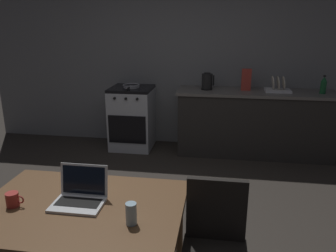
{
  "coord_description": "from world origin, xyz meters",
  "views": [
    {
      "loc": [
        0.69,
        -2.51,
        1.83
      ],
      "look_at": [
        0.19,
        0.71,
        0.82
      ],
      "focal_mm": 36.3,
      "sensor_mm": 36.0,
      "label": 1
    }
  ],
  "objects_px": {
    "dining_table": "(81,215)",
    "chair": "(215,242)",
    "frying_pan": "(131,86)",
    "coffee_mug": "(13,200)",
    "drinking_glass": "(131,214)",
    "stove_oven": "(132,118)",
    "electric_kettle": "(207,82)",
    "bottle": "(324,85)",
    "cereal_box": "(246,80)",
    "dish_rack": "(278,88)",
    "laptop": "(80,196)"
  },
  "relations": [
    {
      "from": "dining_table",
      "to": "chair",
      "type": "distance_m",
      "value": 0.86
    },
    {
      "from": "cereal_box",
      "to": "drinking_glass",
      "type": "bearing_deg",
      "value": -104.87
    },
    {
      "from": "laptop",
      "to": "drinking_glass",
      "type": "bearing_deg",
      "value": -30.97
    },
    {
      "from": "dish_rack",
      "to": "laptop",
      "type": "bearing_deg",
      "value": -119.39
    },
    {
      "from": "chair",
      "to": "drinking_glass",
      "type": "relative_size",
      "value": 6.86
    },
    {
      "from": "stove_oven",
      "to": "bottle",
      "type": "bearing_deg",
      "value": -1.04
    },
    {
      "from": "chair",
      "to": "coffee_mug",
      "type": "relative_size",
      "value": 7.59
    },
    {
      "from": "frying_pan",
      "to": "cereal_box",
      "type": "distance_m",
      "value": 1.62
    },
    {
      "from": "stove_oven",
      "to": "bottle",
      "type": "height_order",
      "value": "bottle"
    },
    {
      "from": "laptop",
      "to": "bottle",
      "type": "height_order",
      "value": "bottle"
    },
    {
      "from": "dining_table",
      "to": "cereal_box",
      "type": "relative_size",
      "value": 4.35
    },
    {
      "from": "chair",
      "to": "dining_table",
      "type": "bearing_deg",
      "value": 175.29
    },
    {
      "from": "frying_pan",
      "to": "coffee_mug",
      "type": "xyz_separation_m",
      "value": [
        0.01,
        -2.97,
        -0.18
      ]
    },
    {
      "from": "bottle",
      "to": "drinking_glass",
      "type": "bearing_deg",
      "value": -120.92
    },
    {
      "from": "coffee_mug",
      "to": "drinking_glass",
      "type": "relative_size",
      "value": 0.9
    },
    {
      "from": "electric_kettle",
      "to": "cereal_box",
      "type": "bearing_deg",
      "value": 2.15
    },
    {
      "from": "chair",
      "to": "coffee_mug",
      "type": "height_order",
      "value": "chair"
    },
    {
      "from": "stove_oven",
      "to": "chair",
      "type": "bearing_deg",
      "value": -66.21
    },
    {
      "from": "dining_table",
      "to": "laptop",
      "type": "bearing_deg",
      "value": 111.31
    },
    {
      "from": "drinking_glass",
      "to": "dish_rack",
      "type": "relative_size",
      "value": 0.39
    },
    {
      "from": "stove_oven",
      "to": "chair",
      "type": "xyz_separation_m",
      "value": [
        1.28,
        -2.91,
        0.06
      ]
    },
    {
      "from": "electric_kettle",
      "to": "drinking_glass",
      "type": "bearing_deg",
      "value": -95.36
    },
    {
      "from": "dining_table",
      "to": "coffee_mug",
      "type": "distance_m",
      "value": 0.43
    },
    {
      "from": "stove_oven",
      "to": "bottle",
      "type": "distance_m",
      "value": 2.68
    },
    {
      "from": "stove_oven",
      "to": "dish_rack",
      "type": "xyz_separation_m",
      "value": [
        2.05,
        0.0,
        0.5
      ]
    },
    {
      "from": "electric_kettle",
      "to": "frying_pan",
      "type": "xyz_separation_m",
      "value": [
        -1.08,
        -0.03,
        -0.09
      ]
    },
    {
      "from": "electric_kettle",
      "to": "dish_rack",
      "type": "xyz_separation_m",
      "value": [
        0.96,
        0.0,
        -0.07
      ]
    },
    {
      "from": "dining_table",
      "to": "laptop",
      "type": "height_order",
      "value": "laptop"
    },
    {
      "from": "chair",
      "to": "electric_kettle",
      "type": "distance_m",
      "value": 2.96
    },
    {
      "from": "drinking_glass",
      "to": "frying_pan",
      "type": "bearing_deg",
      "value": 104.62
    },
    {
      "from": "laptop",
      "to": "electric_kettle",
      "type": "distance_m",
      "value": 2.99
    },
    {
      "from": "chair",
      "to": "coffee_mug",
      "type": "xyz_separation_m",
      "value": [
        -1.26,
        -0.09,
        0.24
      ]
    },
    {
      "from": "stove_oven",
      "to": "electric_kettle",
      "type": "distance_m",
      "value": 1.23
    },
    {
      "from": "electric_kettle",
      "to": "bottle",
      "type": "height_order",
      "value": "bottle"
    },
    {
      "from": "dining_table",
      "to": "chair",
      "type": "bearing_deg",
      "value": 2.12
    },
    {
      "from": "electric_kettle",
      "to": "frying_pan",
      "type": "height_order",
      "value": "electric_kettle"
    },
    {
      "from": "cereal_box",
      "to": "bottle",
      "type": "bearing_deg",
      "value": -4.04
    },
    {
      "from": "dining_table",
      "to": "dish_rack",
      "type": "relative_size",
      "value": 3.8
    },
    {
      "from": "frying_pan",
      "to": "dish_rack",
      "type": "distance_m",
      "value": 2.04
    },
    {
      "from": "bottle",
      "to": "frying_pan",
      "type": "relative_size",
      "value": 0.58
    },
    {
      "from": "frying_pan",
      "to": "dining_table",
      "type": "bearing_deg",
      "value": -81.67
    },
    {
      "from": "dining_table",
      "to": "coffee_mug",
      "type": "relative_size",
      "value": 10.9
    },
    {
      "from": "coffee_mug",
      "to": "drinking_glass",
      "type": "bearing_deg",
      "value": -5.56
    },
    {
      "from": "bottle",
      "to": "coffee_mug",
      "type": "distance_m",
      "value": 3.94
    },
    {
      "from": "dining_table",
      "to": "dish_rack",
      "type": "height_order",
      "value": "dish_rack"
    },
    {
      "from": "chair",
      "to": "laptop",
      "type": "distance_m",
      "value": 0.9
    },
    {
      "from": "chair",
      "to": "frying_pan",
      "type": "xyz_separation_m",
      "value": [
        -1.28,
        2.88,
        0.42
      ]
    },
    {
      "from": "stove_oven",
      "to": "cereal_box",
      "type": "relative_size",
      "value": 3.07
    },
    {
      "from": "chair",
      "to": "bottle",
      "type": "bearing_deg",
      "value": 58.16
    },
    {
      "from": "bottle",
      "to": "dish_rack",
      "type": "relative_size",
      "value": 0.71
    }
  ]
}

